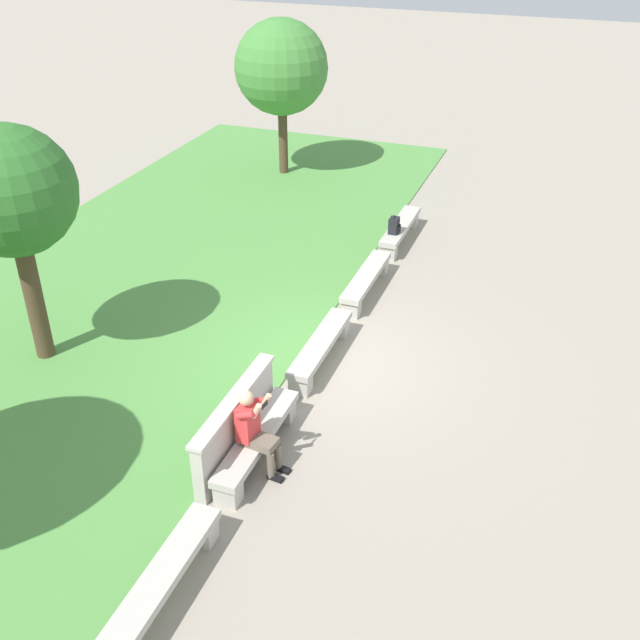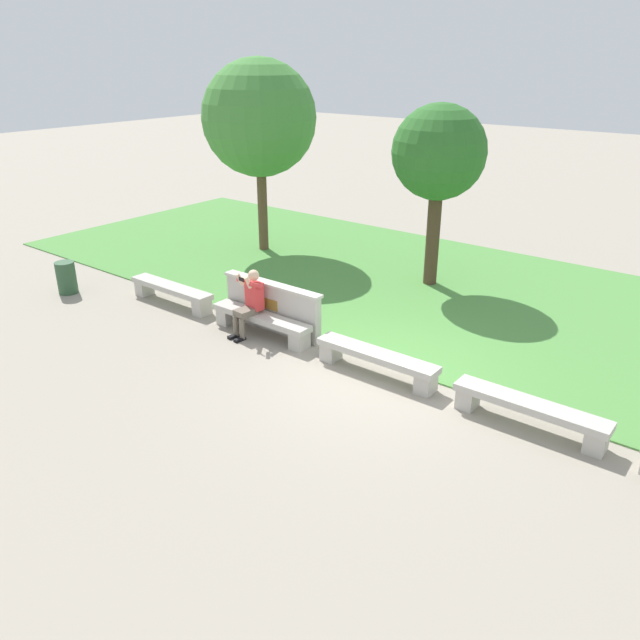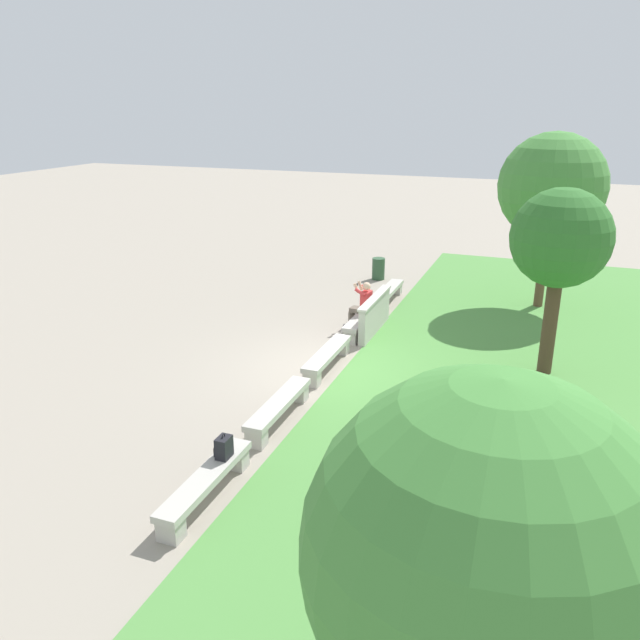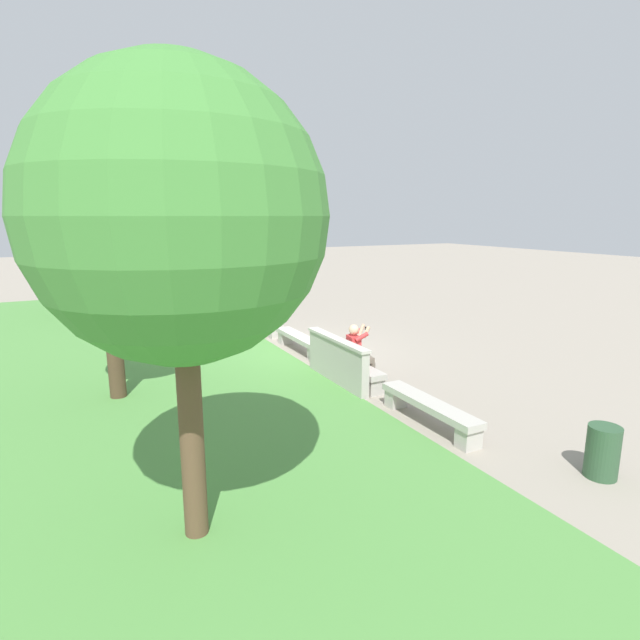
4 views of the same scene
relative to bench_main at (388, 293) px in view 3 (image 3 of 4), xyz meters
The scene contains 14 objects.
ground_plane 5.43m from the bench_main, ahead, with size 80.00×80.00×0.00m, color gray.
grass_strip 6.97m from the bench_main, 38.96° to the left, with size 25.15×8.00×0.03m, color #518E42.
bench_main is the anchor object (origin of this frame).
bench_near 2.71m from the bench_main, ahead, with size 2.32×0.40×0.45m.
bench_mid 5.42m from the bench_main, ahead, with size 2.32×0.40×0.45m.
bench_far 8.13m from the bench_main, ahead, with size 2.32×0.40×0.45m.
bench_end 10.83m from the bench_main, ahead, with size 2.32×0.40×0.45m.
backrest_wall_with_plaque 2.74m from the bench_main, ahead, with size 2.40×0.24×1.01m.
person_photographer 2.54m from the bench_main, ahead, with size 0.51×0.76×1.32m.
backpack 10.29m from the bench_main, ahead, with size 0.28×0.24×0.43m.
tree_behind_wall 15.16m from the bench_main, 17.11° to the left, with size 2.55×2.55×4.26m.
tree_left_background 5.58m from the bench_main, 105.78° to the left, with size 3.04×3.04×5.11m.
tree_right_background 6.71m from the bench_main, 50.44° to the left, with size 2.13×2.13×4.20m.
trash_bin 2.70m from the bench_main, 157.66° to the right, with size 0.44×0.44×0.75m, color #2D5133.
Camera 3 is at (12.49, 4.58, 5.86)m, focal length 35.00 mm.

